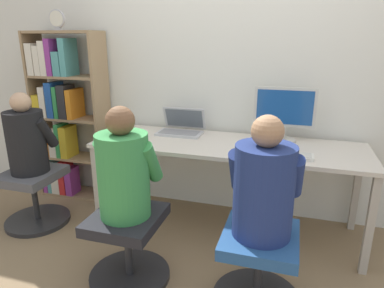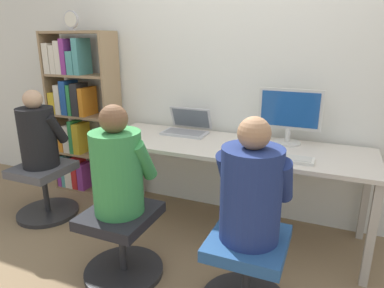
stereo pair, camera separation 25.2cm
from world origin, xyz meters
name	(u,v)px [view 2 (the right image)]	position (x,y,z in m)	size (l,w,h in m)	color
ground_plane	(214,251)	(0.00, 0.00, 0.00)	(14.00, 14.00, 0.00)	#846B4C
wall_back	(247,67)	(0.00, 0.74, 1.30)	(10.00, 0.05, 2.60)	silver
desk	(230,153)	(0.00, 0.34, 0.68)	(2.10, 0.67, 0.74)	beige
desktop_monitor	(289,115)	(0.40, 0.54, 0.97)	(0.48, 0.21, 0.43)	beige
laptop	(187,128)	(-0.45, 0.52, 0.79)	(0.38, 0.29, 0.21)	#B7B7BC
keyboard	(283,158)	(0.43, 0.15, 0.76)	(0.40, 0.13, 0.03)	silver
computer_mouse_by_keyboard	(243,153)	(0.15, 0.14, 0.76)	(0.07, 0.10, 0.03)	#99999E
office_chair_left	(247,270)	(0.35, -0.44, 0.26)	(0.53, 0.53, 0.47)	#262628
office_chair_right	(122,240)	(-0.48, -0.47, 0.26)	(0.53, 0.53, 0.47)	#262628
person_at_monitor	(251,189)	(0.35, -0.44, 0.77)	(0.41, 0.35, 0.69)	navy
person_at_laptop	(117,167)	(-0.48, -0.46, 0.77)	(0.39, 0.35, 0.69)	#388C47
bookshelf	(76,115)	(-1.66, 0.53, 0.80)	(0.72, 0.27, 1.60)	#997A56
desk_clock	(71,20)	(-1.56, 0.47, 1.69)	(0.15, 0.03, 0.17)	#B2B2B7
office_chair_side	(45,188)	(-1.58, -0.04, 0.26)	(0.53, 0.53, 0.47)	#262628
person_near_shelf	(38,134)	(-1.58, -0.04, 0.76)	(0.37, 0.33, 0.66)	black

